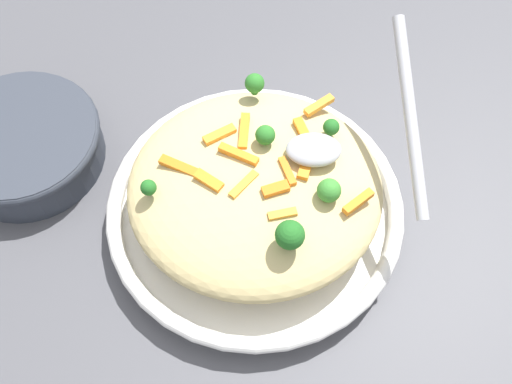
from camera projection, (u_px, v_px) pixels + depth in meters
name	position (u px, v px, depth m)	size (l,w,h in m)	color
ground_plane	(256.00, 219.00, 0.70)	(2.40, 2.40, 0.00)	#4C4C51
serving_bowl	(256.00, 210.00, 0.68)	(0.32, 0.32, 0.04)	white
pasta_mound	(256.00, 189.00, 0.64)	(0.27, 0.25, 0.07)	#D1BA7A
carrot_piece_0	(245.00, 132.00, 0.64)	(0.04, 0.01, 0.01)	orange
carrot_piece_1	(359.00, 202.00, 0.60)	(0.04, 0.01, 0.01)	orange
carrot_piece_2	(245.00, 185.00, 0.60)	(0.04, 0.01, 0.01)	orange
carrot_piece_3	(304.00, 131.00, 0.64)	(0.03, 0.01, 0.01)	orange
carrot_piece_4	(210.00, 181.00, 0.61)	(0.03, 0.01, 0.01)	orange
carrot_piece_5	(289.00, 174.00, 0.61)	(0.03, 0.01, 0.01)	orange
carrot_piece_6	(221.00, 135.00, 0.64)	(0.04, 0.01, 0.01)	orange
carrot_piece_7	(240.00, 154.00, 0.62)	(0.04, 0.01, 0.01)	orange
carrot_piece_8	(284.00, 214.00, 0.59)	(0.03, 0.01, 0.01)	orange
carrot_piece_9	(180.00, 166.00, 0.62)	(0.04, 0.01, 0.01)	orange
carrot_piece_10	(320.00, 105.00, 0.66)	(0.04, 0.01, 0.01)	orange
carrot_piece_11	(307.00, 165.00, 0.62)	(0.03, 0.01, 0.01)	orange
carrot_piece_12	(277.00, 189.00, 0.60)	(0.03, 0.01, 0.01)	orange
broccoli_floret_0	(150.00, 188.00, 0.60)	(0.02, 0.02, 0.02)	#205B1C
broccoli_floret_1	(332.00, 127.00, 0.63)	(0.02, 0.02, 0.02)	#205B1C
broccoli_floret_2	(330.00, 191.00, 0.59)	(0.02, 0.02, 0.03)	#377928
broccoli_floret_3	(291.00, 235.00, 0.56)	(0.03, 0.03, 0.04)	#205B1C
broccoli_floret_4	(266.00, 135.00, 0.62)	(0.02, 0.02, 0.03)	#296820
broccoli_floret_5	(256.00, 84.00, 0.66)	(0.02, 0.02, 0.03)	#296820
serving_spoon	(354.00, 137.00, 0.60)	(0.13, 0.18, 0.10)	#B7B7BC
companion_bowl	(24.00, 143.00, 0.71)	(0.18, 0.18, 0.05)	#333842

